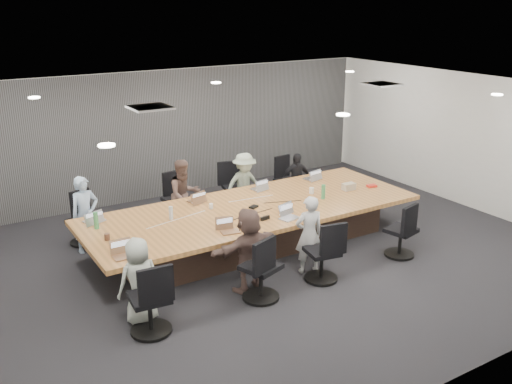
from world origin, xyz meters
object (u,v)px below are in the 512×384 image
chair_4 (150,303)px  person_5 (248,250)px  chair_3 (287,184)px  laptop_4 (125,257)px  laptop_3 (312,178)px  laptop_2 (259,189)px  chair_1 (177,203)px  person_0 (85,214)px  person_6 (309,235)px  person_2 (244,185)px  stapler (265,218)px  canvas_bag (349,187)px  snack_packet (372,186)px  laptop_5 (231,232)px  person_4 (139,281)px  person_3 (296,179)px  chair_6 (322,256)px  chair_7 (401,235)px  chair_2 (236,191)px  person_1 (184,195)px  chair_0 (81,225)px  bottle_clear (171,213)px  laptop_0 (94,221)px  bottle_green_right (323,192)px  bottle_green_left (96,221)px  laptop_1 (197,201)px  mug_brown (107,237)px  conference_table (253,225)px  laptop_6 (289,218)px  chair_5 (261,272)px

chair_4 → person_5: person_5 is taller
chair_3 → laptop_4: 5.19m
laptop_3 → laptop_2: bearing=-9.7°
chair_1 → person_0: person_0 is taller
chair_1 → chair_4: 3.91m
chair_4 → person_6: (2.86, 0.35, 0.22)m
person_2 → stapler: size_ratio=7.56×
laptop_4 → canvas_bag: canvas_bag is taller
laptop_3 → snack_packet: 1.24m
laptop_5 → laptop_3: bearing=40.8°
person_0 → laptop_2: 3.26m
person_4 → person_3: bearing=-153.9°
person_2 → person_3: 1.28m
snack_packet → laptop_3: bearing=123.1°
chair_6 → chair_7: (1.71, 0.00, -0.01)m
chair_2 → laptop_3: (1.28, -0.90, 0.32)m
chair_3 → snack_packet: snack_packet is taller
person_1 → person_4: bearing=-130.8°
chair_0 → person_1: 1.94m
chair_3 → bottle_clear: size_ratio=3.36×
laptop_0 → person_3: bearing=173.4°
chair_6 → person_4: 2.89m
laptop_0 → laptop_2: 3.21m
person_0 → canvas_bag: person_0 is taller
person_4 → bottle_green_right: person_4 is taller
person_4 → stapler: (2.48, 0.72, 0.16)m
laptop_0 → canvas_bag: (4.66, -0.95, 0.06)m
laptop_2 → bottle_green_right: 1.31m
bottle_green_left → laptop_1: bearing=9.8°
person_5 → mug_brown: bearing=-45.7°
laptop_0 → person_2: 3.26m
laptop_2 → conference_table: bearing=44.0°
laptop_2 → canvas_bag: size_ratio=1.19×
person_2 → bottle_green_left: size_ratio=4.83×
person_6 → stapler: 0.82m
laptop_1 → bottle_green_right: bottle_green_right is taller
bottle_green_left → laptop_0: bearing=80.0°
laptop_4 → laptop_5: (1.73, 0.00, 0.00)m
person_1 → stapler: (0.56, -1.98, 0.08)m
mug_brown → stapler: (2.50, -0.56, -0.02)m
person_5 → snack_packet: 3.66m
person_6 → mug_brown: (-2.87, 1.28, 0.14)m
chair_0 → chair_1: chair_1 is taller
mug_brown → canvas_bag: bearing=-0.9°
person_1 → chair_3: bearing=2.4°
person_3 → bottle_clear: person_3 is taller
chair_6 → bottle_green_right: (1.11, 1.41, 0.46)m
laptop_4 → bottle_green_left: 1.27m
bottle_green_left → laptop_6: bearing=-23.8°
chair_5 → person_2: (1.52, 3.05, 0.23)m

